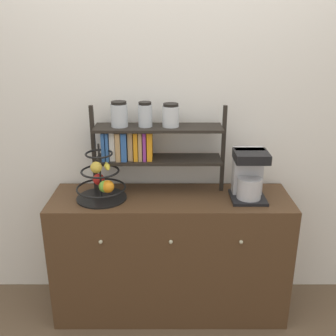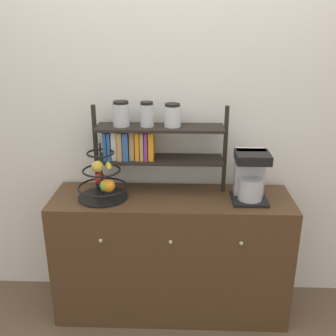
% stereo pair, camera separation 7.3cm
% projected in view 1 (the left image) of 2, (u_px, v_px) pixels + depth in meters
% --- Properties ---
extents(ground_plane, '(12.00, 12.00, 0.00)m').
position_uv_depth(ground_plane, '(171.00, 329.00, 2.53)').
color(ground_plane, brown).
extents(wall_back, '(7.00, 0.05, 2.60)m').
position_uv_depth(wall_back, '(172.00, 114.00, 2.53)').
color(wall_back, silver).
rests_on(wall_back, ground_plane).
extents(sideboard, '(1.50, 0.46, 0.83)m').
position_uv_depth(sideboard, '(171.00, 255.00, 2.59)').
color(sideboard, '#4C331E').
rests_on(sideboard, ground_plane).
extents(coffee_maker, '(0.21, 0.22, 0.31)m').
position_uv_depth(coffee_maker, '(250.00, 175.00, 2.39)').
color(coffee_maker, black).
rests_on(coffee_maker, sideboard).
extents(fruit_stand, '(0.31, 0.31, 0.35)m').
position_uv_depth(fruit_stand, '(103.00, 182.00, 2.38)').
color(fruit_stand, black).
rests_on(fruit_stand, sideboard).
extents(shelf_hutch, '(0.83, 0.20, 0.58)m').
position_uv_depth(shelf_hutch, '(144.00, 137.00, 2.43)').
color(shelf_hutch, black).
rests_on(shelf_hutch, sideboard).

